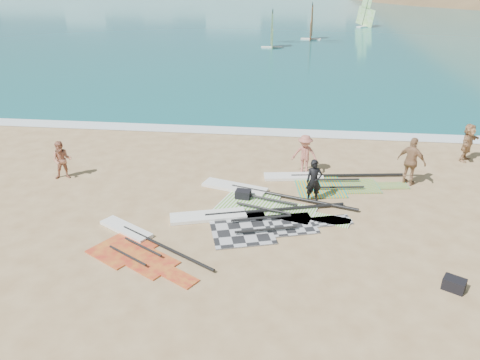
# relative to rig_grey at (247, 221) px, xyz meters

# --- Properties ---
(ground) EXTENTS (300.00, 300.00, 0.00)m
(ground) POSITION_rel_rig_grey_xyz_m (0.87, -2.73, -0.05)
(ground) COLOR tan
(ground) RESTS_ON ground
(surf_line) EXTENTS (300.00, 1.20, 0.04)m
(surf_line) POSITION_rel_rig_grey_xyz_m (0.87, 9.57, -0.05)
(surf_line) COLOR white
(surf_line) RESTS_ON ground
(rig_grey) EXTENTS (6.42, 3.49, 0.20)m
(rig_grey) POSITION_rel_rig_grey_xyz_m (0.00, 0.00, 0.00)
(rig_grey) COLOR black
(rig_grey) RESTS_ON ground
(rig_green) EXTENTS (6.03, 3.37, 0.20)m
(rig_green) POSITION_rel_rig_grey_xyz_m (0.30, 1.72, -0.00)
(rig_green) COLOR #5EB01F
(rig_green) RESTS_ON ground
(rig_orange) EXTENTS (5.87, 2.64, 0.20)m
(rig_orange) POSITION_rel_rig_grey_xyz_m (2.79, 3.58, -0.00)
(rig_orange) COLOR #FFA407
(rig_orange) RESTS_ON ground
(rig_red) EXTENTS (4.37, 3.63, 0.19)m
(rig_red) POSITION_rel_rig_grey_xyz_m (-3.33, -1.90, -0.00)
(rig_red) COLOR #B90A1E
(rig_red) RESTS_ON ground
(gear_bag_near) EXTENTS (0.61, 0.48, 0.36)m
(gear_bag_near) POSITION_rel_rig_grey_xyz_m (-0.31, 1.73, 0.13)
(gear_bag_near) COLOR black
(gear_bag_near) RESTS_ON ground
(gear_bag_far) EXTENTS (0.69, 0.63, 0.34)m
(gear_bag_far) POSITION_rel_rig_grey_xyz_m (6.00, -3.02, 0.12)
(gear_bag_far) COLOR black
(gear_bag_far) RESTS_ON ground
(person_wetsuit) EXTENTS (0.67, 0.50, 1.66)m
(person_wetsuit) POSITION_rel_rig_grey_xyz_m (2.31, 1.87, 0.78)
(person_wetsuit) COLOR black
(person_wetsuit) RESTS_ON ground
(beachgoer_left) EXTENTS (0.93, 0.81, 1.62)m
(beachgoer_left) POSITION_rel_rig_grey_xyz_m (-7.90, 2.78, 0.76)
(beachgoer_left) COLOR #B77458
(beachgoer_left) RESTS_ON ground
(beachgoer_mid) EXTENTS (1.23, 0.90, 1.71)m
(beachgoer_mid) POSITION_rel_rig_grey_xyz_m (1.99, 4.44, 0.80)
(beachgoer_mid) COLOR #B36557
(beachgoer_mid) RESTS_ON ground
(beachgoer_back) EXTENTS (1.22, 1.08, 1.99)m
(beachgoer_back) POSITION_rel_rig_grey_xyz_m (6.19, 3.81, 0.94)
(beachgoer_back) COLOR #99704E
(beachgoer_back) RESTS_ON ground
(beachgoer_right) EXTENTS (1.34, 1.60, 1.73)m
(beachgoer_right) POSITION_rel_rig_grey_xyz_m (9.27, 6.75, 0.81)
(beachgoer_right) COLOR tan
(beachgoer_right) RESTS_ON ground
(windsurfer_left) EXTENTS (2.27, 2.68, 4.03)m
(windsurfer_left) POSITION_rel_rig_grey_xyz_m (-1.17, 37.37, 1.15)
(windsurfer_left) COLOR white
(windsurfer_left) RESTS_ON ground
(windsurfer_centre) EXTENTS (2.39, 2.84, 4.25)m
(windsurfer_centre) POSITION_rel_rig_grey_xyz_m (3.14, 44.03, 1.20)
(windsurfer_centre) COLOR white
(windsurfer_centre) RESTS_ON ground
(windsurfer_right) EXTENTS (2.42, 2.42, 4.84)m
(windsurfer_right) POSITION_rel_rig_grey_xyz_m (11.04, 57.48, 1.33)
(windsurfer_right) COLOR white
(windsurfer_right) RESTS_ON ground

